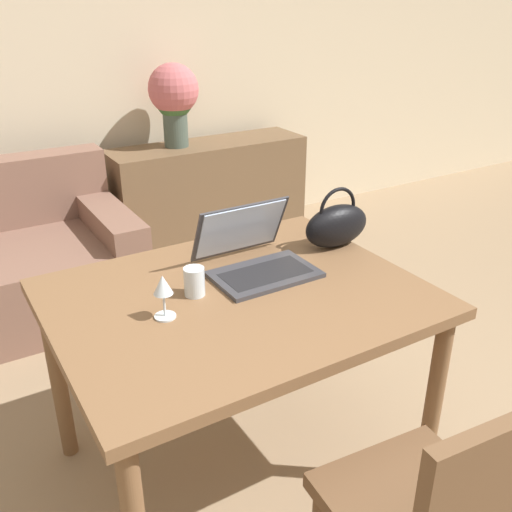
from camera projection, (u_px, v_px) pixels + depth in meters
The scene contains 8 objects.
wall_back at pixel (53, 52), 3.49m from camera, with size 10.00×0.06×2.70m.
dining_table at pixel (238, 316), 1.94m from camera, with size 1.21×0.96×0.77m.
sideboard at pixel (210, 194), 4.07m from camera, with size 1.39×0.40×0.74m.
laptop at pixel (253, 252), 2.05m from camera, with size 0.36×0.35×0.23m.
drinking_glass at pixel (194, 282), 1.87m from camera, with size 0.07×0.07×0.10m.
wine_glass at pixel (163, 288), 1.72m from camera, with size 0.07×0.07×0.14m.
handbag at pixel (337, 225), 2.22m from camera, with size 0.29×0.12×0.24m.
flower_vase at pixel (174, 96), 3.69m from camera, with size 0.33×0.33×0.54m.
Camera 1 is at (-0.84, -0.74, 1.68)m, focal length 40.00 mm.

